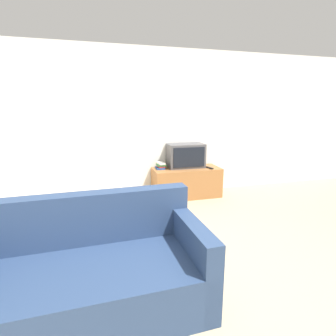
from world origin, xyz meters
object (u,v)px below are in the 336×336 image
tv_stand (186,182)px  television (186,156)px  couch (84,276)px  book_stack (161,166)px  remote_on_stand (210,168)px

tv_stand → television: (0.01, 0.08, 0.48)m
tv_stand → television: size_ratio=1.84×
tv_stand → couch: size_ratio=0.63×
television → couch: bearing=-124.6°
tv_stand → book_stack: bearing=169.8°
book_stack → remote_on_stand: 0.88m
couch → book_stack: bearing=62.2°
couch → remote_on_stand: 3.09m
tv_stand → book_stack: size_ratio=5.53×
remote_on_stand → television: bearing=150.7°
couch → remote_on_stand: bearing=46.1°
television → couch: size_ratio=0.34×
television → remote_on_stand: bearing=-29.3°
couch → book_stack: (1.24, 2.48, 0.30)m
television → tv_stand: bearing=-96.1°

